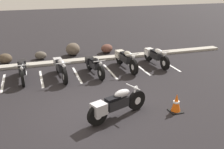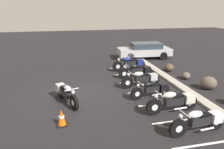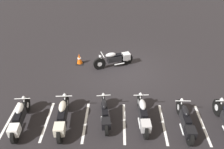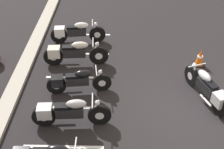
% 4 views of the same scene
% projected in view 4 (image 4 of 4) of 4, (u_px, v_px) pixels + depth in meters
% --- Properties ---
extents(ground, '(60.00, 60.00, 0.00)m').
position_uv_depth(ground, '(189.00, 113.00, 9.15)').
color(ground, black).
extents(motorcycle_silver_featured, '(2.12, 1.01, 0.87)m').
position_uv_depth(motorcycle_silver_featured, '(208.00, 88.00, 9.35)').
color(motorcycle_silver_featured, black).
rests_on(motorcycle_silver_featured, ground).
extents(parked_bike_2, '(0.61, 2.19, 0.86)m').
position_uv_depth(parked_bike_2, '(67.00, 112.00, 8.50)').
color(parked_bike_2, black).
rests_on(parked_bike_2, ground).
extents(parked_bike_3, '(0.63, 2.03, 0.80)m').
position_uv_depth(parked_bike_3, '(76.00, 81.00, 9.72)').
color(parked_bike_3, black).
rests_on(parked_bike_3, ground).
extents(parked_bike_4, '(0.65, 2.30, 0.91)m').
position_uv_depth(parked_bike_4, '(73.00, 53.00, 10.99)').
color(parked_bike_4, black).
rests_on(parked_bike_4, ground).
extents(parked_bike_5, '(0.61, 2.17, 0.86)m').
position_uv_depth(parked_bike_5, '(75.00, 32.00, 12.32)').
color(parked_bike_5, black).
rests_on(parked_bike_5, ground).
extents(concrete_curb, '(18.00, 0.50, 0.12)m').
position_uv_depth(concrete_curb, '(5.00, 109.00, 9.21)').
color(concrete_curb, '#A8A399').
rests_on(concrete_curb, ground).
extents(traffic_cone, '(0.40, 0.40, 0.62)m').
position_uv_depth(traffic_cone, '(200.00, 58.00, 11.07)').
color(traffic_cone, black).
rests_on(traffic_cone, ground).
extents(stall_line_2, '(0.10, 2.10, 0.00)m').
position_uv_depth(stall_line_2, '(63.00, 147.00, 8.09)').
color(stall_line_2, white).
rests_on(stall_line_2, ground).
extents(stall_line_3, '(0.10, 2.10, 0.00)m').
position_uv_depth(stall_line_3, '(71.00, 107.00, 9.34)').
color(stall_line_3, white).
rests_on(stall_line_3, ground).
extents(stall_line_4, '(0.10, 2.10, 0.00)m').
position_uv_depth(stall_line_4, '(77.00, 77.00, 10.60)').
color(stall_line_4, white).
rests_on(stall_line_4, ground).
extents(stall_line_5, '(0.10, 2.10, 0.00)m').
position_uv_depth(stall_line_5, '(81.00, 54.00, 11.85)').
color(stall_line_5, white).
rests_on(stall_line_5, ground).
extents(stall_line_6, '(0.10, 2.10, 0.00)m').
position_uv_depth(stall_line_6, '(85.00, 34.00, 13.11)').
color(stall_line_6, white).
rests_on(stall_line_6, ground).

